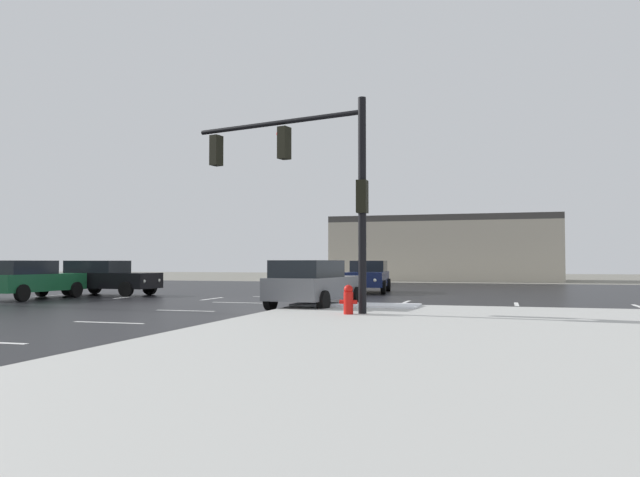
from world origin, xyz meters
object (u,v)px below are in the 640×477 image
at_px(fire_hydrant, 348,299).
at_px(sedan_black, 106,277).
at_px(sedan_navy, 368,276).
at_px(sedan_green, 30,279).
at_px(sedan_grey, 313,283).
at_px(traffic_signal_mast, 312,172).

height_order(fire_hydrant, sedan_black, sedan_black).
bearing_deg(sedan_navy, sedan_green, -58.28).
bearing_deg(sedan_green, fire_hydrant, -107.04).
bearing_deg(fire_hydrant, sedan_grey, 120.80).
bearing_deg(sedan_green, sedan_navy, -50.90).
xyz_separation_m(sedan_black, sedan_navy, (10.99, 5.85, 0.00)).
distance_m(sedan_grey, sedan_navy, 10.95).
bearing_deg(sedan_green, traffic_signal_mast, -106.13).
xyz_separation_m(fire_hydrant, sedan_green, (-14.65, 4.95, 0.32)).
bearing_deg(traffic_signal_mast, fire_hydrant, 165.67).
relative_size(sedan_grey, sedan_black, 1.02).
height_order(traffic_signal_mast, sedan_black, traffic_signal_mast).
height_order(sedan_grey, sedan_black, same).
bearing_deg(sedan_grey, sedan_green, 88.86).
xyz_separation_m(traffic_signal_mast, sedan_grey, (-0.78, 2.71, -3.29)).
distance_m(fire_hydrant, sedan_green, 15.47).
relative_size(fire_hydrant, sedan_grey, 0.17).
bearing_deg(sedan_grey, traffic_signal_mast, -157.97).
height_order(sedan_black, sedan_navy, same).
distance_m(fire_hydrant, sedan_grey, 3.92).
bearing_deg(fire_hydrant, sedan_green, 161.35).
xyz_separation_m(traffic_signal_mast, sedan_navy, (-1.24, 13.64, -3.29)).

